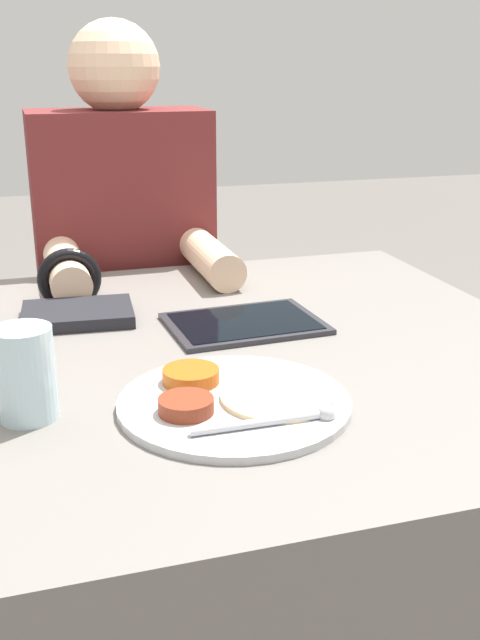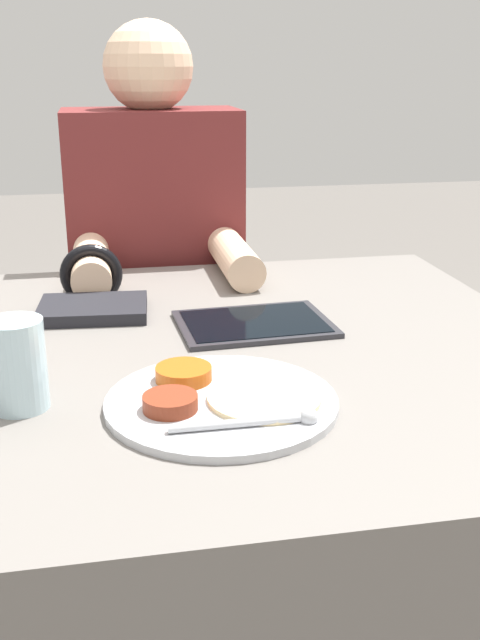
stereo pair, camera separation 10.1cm
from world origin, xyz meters
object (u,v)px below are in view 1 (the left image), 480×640
Objects in this scene: red_notebook at (78,315)px; tablet_device at (244,323)px; drinking_glass at (26,374)px; person_diner at (128,330)px; thali_tray at (233,400)px.

red_notebook is 0.27m from tablet_device.
person_diner is at bearing 73.36° from drinking_glass.
drinking_glass reaches higher than tablet_device.
person_diner reaches higher than tablet_device.
red_notebook is at bearing -108.45° from person_diner.
thali_tray is 1.15× the size of tablet_device.
red_notebook is at bearing 75.58° from drinking_glass.
drinking_glass is (-0.33, -0.23, 0.05)m from tablet_device.
person_diner is at bearing 102.46° from tablet_device.
person_diner is (0.13, 0.40, -0.18)m from red_notebook.
tablet_device is 2.21× the size of drinking_glass.
drinking_glass is at bearing -106.64° from person_diner.
thali_tray is at bearing -9.97° from drinking_glass.
drinking_glass is at bearing -104.42° from red_notebook.
person_diner is (-0.11, 0.51, -0.17)m from tablet_device.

